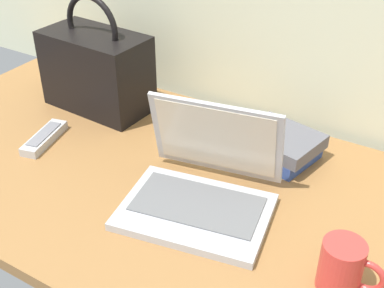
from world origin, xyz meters
TOP-DOWN VIEW (x-y plane):
  - desk at (0.00, 0.00)m, footprint 1.60×0.76m
  - laptop at (0.10, -0.03)m, footprint 0.35×0.32m
  - coffee_mug at (0.43, -0.11)m, footprint 0.12×0.08m
  - remote_control_far at (-0.38, -0.03)m, footprint 0.08×0.17m
  - handbag at (-0.38, 0.20)m, footprint 0.31×0.18m
  - book_stack at (0.17, 0.22)m, footprint 0.20×0.18m

SIDE VIEW (x-z plane):
  - desk at x=0.00m, z-range 0.00..0.03m
  - remote_control_far at x=-0.38m, z-range 0.03..0.05m
  - book_stack at x=0.17m, z-range 0.03..0.10m
  - laptop at x=0.10m, z-range -0.03..0.18m
  - coffee_mug at x=0.43m, z-range 0.03..0.13m
  - handbag at x=-0.38m, z-range -0.02..0.31m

